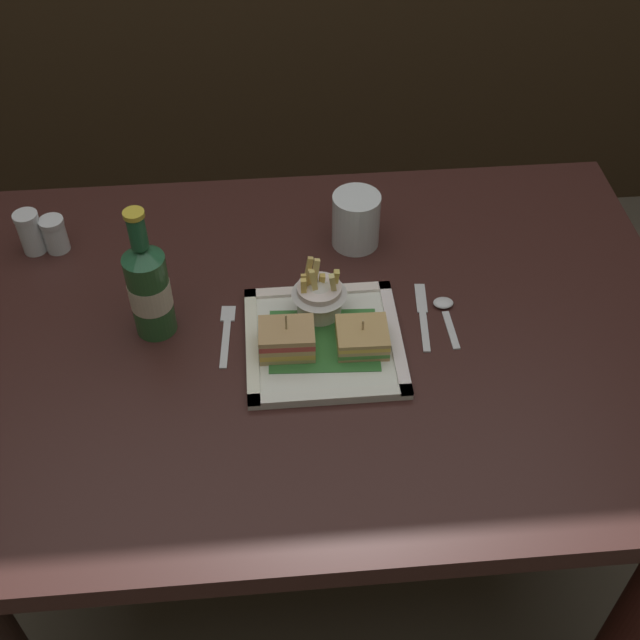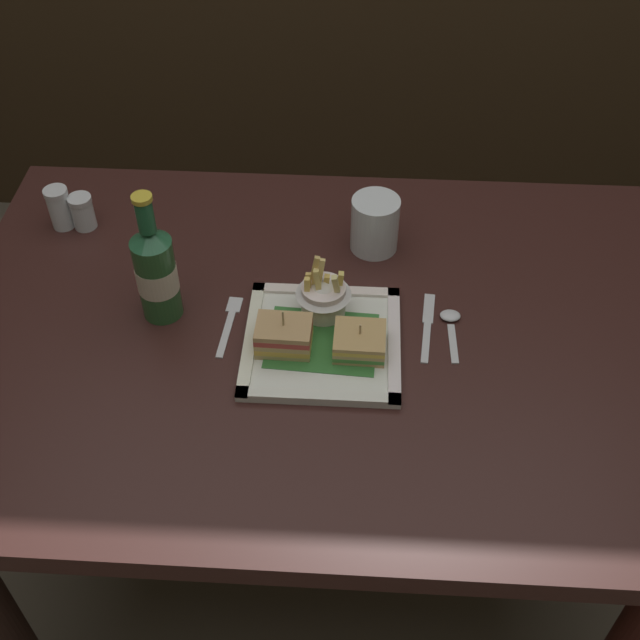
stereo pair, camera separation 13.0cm
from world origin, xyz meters
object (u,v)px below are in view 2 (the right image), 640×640
square_plate (322,342)px  knife (427,324)px  dining_table (318,383)px  spoon (451,322)px  sandwich_half_left (284,336)px  water_glass (375,226)px  beer_bottle (156,271)px  fries_cup (323,294)px  fork (229,322)px  pepper_shaker (83,214)px  sandwich_half_right (360,342)px  salt_shaker (60,210)px

square_plate → knife: 0.18m
dining_table → spoon: (0.22, 0.02, 0.15)m
sandwich_half_left → water_glass: size_ratio=0.86×
square_plate → beer_bottle: size_ratio=1.04×
sandwich_half_left → fries_cup: (0.06, 0.08, 0.02)m
water_glass → fork: water_glass is taller
water_glass → pepper_shaker: 0.55m
beer_bottle → pepper_shaker: beer_bottle is taller
knife → spoon: size_ratio=1.36×
fries_cup → water_glass: size_ratio=1.04×
beer_bottle → pepper_shaker: size_ratio=3.58×
sandwich_half_right → fork: sandwich_half_right is taller
water_glass → knife: 0.22m
sandwich_half_left → beer_bottle: (-0.21, 0.08, 0.06)m
square_plate → fork: square_plate is taller
square_plate → spoon: 0.22m
fries_cup → fork: size_ratio=0.77×
dining_table → knife: bearing=6.4°
beer_bottle → dining_table: bearing=-5.7°
beer_bottle → water_glass: beer_bottle is taller
water_glass → pepper_shaker: bearing=177.1°
sandwich_half_right → water_glass: size_ratio=0.80×
water_glass → fork: (-0.24, -0.21, -0.05)m
dining_table → fries_cup: bearing=77.0°
dining_table → knife: knife is taller
dining_table → spoon: 0.27m
spoon → fries_cup: bearing=178.1°
sandwich_half_right → salt_shaker: 0.64m
fork → knife: size_ratio=0.88×
fork → salt_shaker: 0.43m
sandwich_half_right → beer_bottle: (-0.34, 0.08, 0.06)m
spoon → pepper_shaker: pepper_shaker is taller
sandwich_half_right → fries_cup: 0.11m
square_plate → beer_bottle: 0.30m
dining_table → sandwich_half_right: sandwich_half_right is taller
fork → salt_shaker: bearing=145.4°
beer_bottle → knife: (0.45, -0.01, -0.09)m
dining_table → beer_bottle: beer_bottle is taller
salt_shaker → fries_cup: bearing=-23.0°
water_glass → salt_shaker: (-0.59, 0.03, -0.01)m
pepper_shaker → sandwich_half_right: bearing=-29.5°
water_glass → fork: 0.33m
sandwich_half_right → beer_bottle: 0.35m
salt_shaker → pepper_shaker: salt_shaker is taller
pepper_shaker → square_plate: bearing=-31.2°
square_plate → sandwich_half_left: sandwich_half_left is taller
spoon → pepper_shaker: bearing=161.9°
square_plate → pepper_shaker: (-0.47, 0.28, 0.02)m
fries_cup → knife: fries_cup is taller
sandwich_half_right → fork: bearing=165.4°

